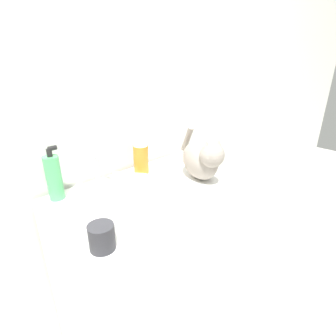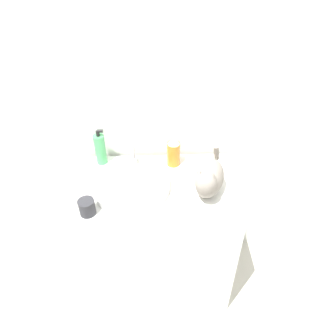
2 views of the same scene
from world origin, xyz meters
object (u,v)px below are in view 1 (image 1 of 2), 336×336
object	(u,v)px
soap_bottle	(54,177)
spray_bottle	(141,156)
cat	(202,159)
cup	(102,237)

from	to	relation	value
soap_bottle	spray_bottle	distance (m)	0.40
spray_bottle	cat	bearing A→B (deg)	-56.12
cat	soap_bottle	world-z (taller)	cat
soap_bottle	cat	bearing A→B (deg)	-25.56
soap_bottle	cup	size ratio (longest dim) A/B	2.69
soap_bottle	cup	world-z (taller)	soap_bottle
cup	spray_bottle	bearing A→B (deg)	40.39
spray_bottle	cup	size ratio (longest dim) A/B	2.16
cat	soap_bottle	xyz separation A→B (m)	(-0.56, 0.27, -0.01)
cat	cup	world-z (taller)	cat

